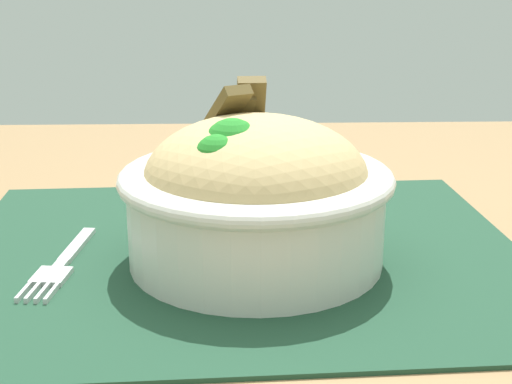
% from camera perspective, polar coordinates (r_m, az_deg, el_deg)
% --- Properties ---
extents(table, '(1.01, 0.86, 0.75)m').
position_cam_1_polar(table, '(0.58, -3.42, -11.46)').
color(table, '#99754C').
rests_on(table, ground_plane).
extents(placemat, '(0.42, 0.35, 0.00)m').
position_cam_1_polar(placemat, '(0.53, -1.18, -4.82)').
color(placemat, '#1E422D').
rests_on(placemat, table).
extents(bowl, '(0.19, 0.19, 0.12)m').
position_cam_1_polar(bowl, '(0.49, -0.05, -0.13)').
color(bowl, silver).
rests_on(bowl, placemat).
extents(fork, '(0.03, 0.12, 0.00)m').
position_cam_1_polar(fork, '(0.52, -15.04, -5.54)').
color(fork, silver).
rests_on(fork, placemat).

